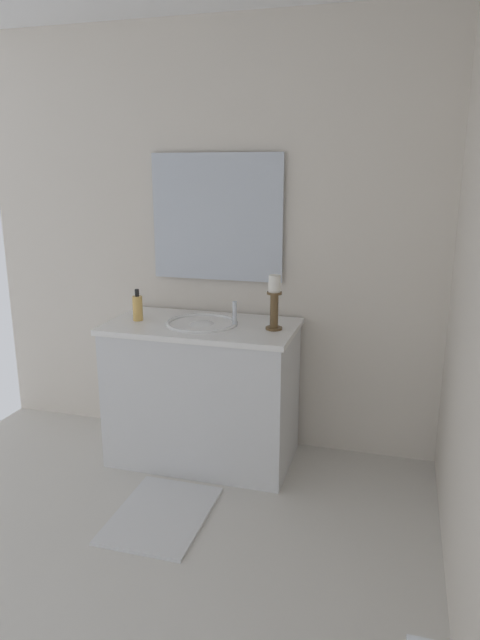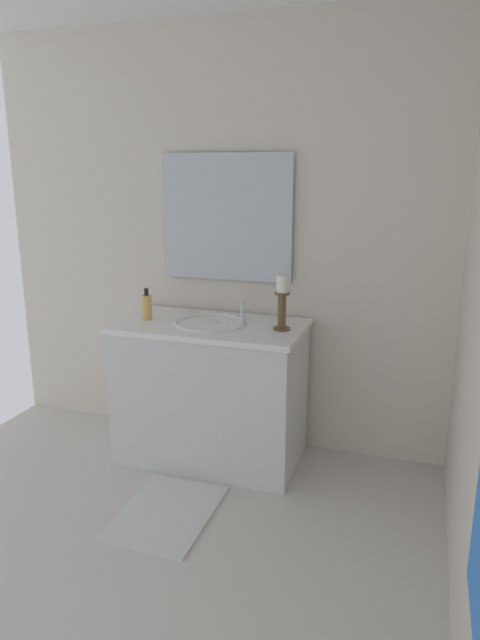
% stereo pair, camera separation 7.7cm
% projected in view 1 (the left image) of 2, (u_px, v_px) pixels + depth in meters
% --- Properties ---
extents(floor, '(3.12, 2.81, 0.02)m').
position_uv_depth(floor, '(81.00, 603.00, 2.23)').
color(floor, beige).
rests_on(floor, ground).
extents(wall_left, '(0.04, 2.81, 2.45)m').
position_uv_depth(wall_left, '(207.00, 242.00, 3.37)').
color(wall_left, silver).
rests_on(wall_left, ground).
extents(vanity_cabinet, '(0.58, 1.06, 0.81)m').
position_uv_depth(vanity_cabinet, '(203.00, 392.00, 3.25)').
color(vanity_cabinet, silver).
rests_on(vanity_cabinet, ground).
extents(sink_basin, '(0.40, 0.40, 0.24)m').
position_uv_depth(sink_basin, '(202.00, 330.00, 3.16)').
color(sink_basin, white).
rests_on(sink_basin, vanity_cabinet).
extents(mirror, '(0.02, 0.78, 0.72)m').
position_uv_depth(mirror, '(217.00, 218.00, 3.27)').
color(mirror, silver).
extents(candle_holder_tall, '(0.09, 0.09, 0.29)m').
position_uv_depth(candle_holder_tall, '(274.00, 301.00, 3.00)').
color(candle_holder_tall, brown).
rests_on(candle_holder_tall, vanity_cabinet).
extents(soap_bottle, '(0.06, 0.06, 0.18)m').
position_uv_depth(soap_bottle, '(138.00, 308.00, 3.20)').
color(soap_bottle, '#E5B259').
rests_on(soap_bottle, vanity_cabinet).
extents(bath_mat, '(0.60, 0.44, 0.02)m').
position_uv_depth(bath_mat, '(162.00, 515.00, 2.77)').
color(bath_mat, silver).
rests_on(bath_mat, ground).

